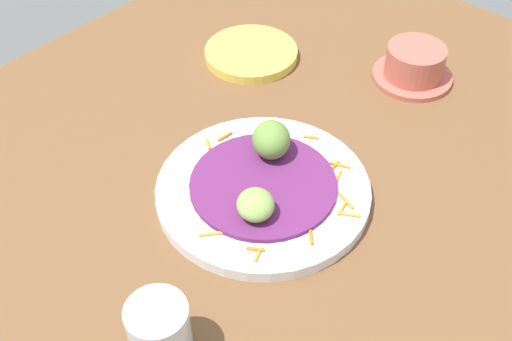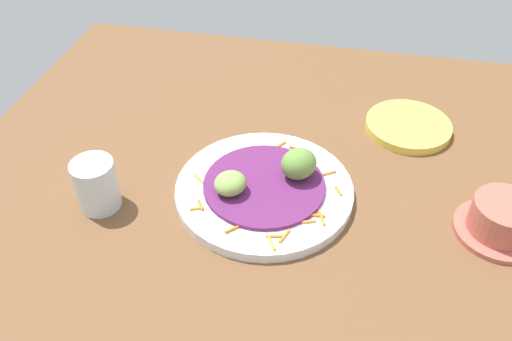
{
  "view_description": "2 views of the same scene",
  "coord_description": "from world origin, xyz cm",
  "views": [
    {
      "loc": [
        -46.66,
        -30.3,
        60.82
      ],
      "look_at": [
        -4.31,
        7.49,
        5.1
      ],
      "focal_mm": 45.13,
      "sensor_mm": 36.0,
      "label": 1
    },
    {
      "loc": [
        6.19,
        -51.29,
        57.61
      ],
      "look_at": [
        -6.3,
        7.77,
        4.97
      ],
      "focal_mm": 37.2,
      "sensor_mm": 36.0,
      "label": 2
    }
  ],
  "objects": [
    {
      "name": "side_plate_small",
      "position": [
        16.73,
        27.3,
        2.74
      ],
      "size": [
        14.69,
        14.69,
        1.48
      ],
      "primitive_type": "cylinder",
      "color": "#E0CC4C",
      "rests_on": "table_surface"
    },
    {
      "name": "terracotta_bowl",
      "position": [
        28.89,
        5.22,
        4.46
      ],
      "size": [
        12.08,
        12.08,
        5.46
      ],
      "color": "#B75B4C",
      "rests_on": "table_surface"
    },
    {
      "name": "guac_scoop_left",
      "position": [
        -9.15,
        3.23,
        5.87
      ],
      "size": [
        6.53,
        6.55,
        3.21
      ],
      "primitive_type": "ellipsoid",
      "rotation": [
        0.0,
        0.0,
        3.96
      ],
      "color": "#84A851",
      "rests_on": "cabbage_bed"
    },
    {
      "name": "cabbage_bed",
      "position": [
        -4.67,
        5.98,
        3.94
      ],
      "size": [
        18.3,
        18.3,
        0.65
      ],
      "primitive_type": "cylinder",
      "color": "#60235B",
      "rests_on": "main_plate"
    },
    {
      "name": "table_surface",
      "position": [
        0.0,
        0.0,
        1.0
      ],
      "size": [
        110.0,
        110.0,
        2.0
      ],
      "primitive_type": "cube",
      "color": "brown",
      "rests_on": "ground"
    },
    {
      "name": "carrot_garnish",
      "position": [
        -2.4,
        2.94,
        3.81
      ],
      "size": [
        22.74,
        23.34,
        0.4
      ],
      "color": "orange",
      "rests_on": "main_plate"
    },
    {
      "name": "water_glass",
      "position": [
        -27.97,
        -1.12,
        5.92
      ],
      "size": [
        6.18,
        6.18,
        7.85
      ],
      "primitive_type": "cylinder",
      "color": "silver",
      "rests_on": "table_surface"
    },
    {
      "name": "main_plate",
      "position": [
        -4.67,
        5.98,
        2.81
      ],
      "size": [
        26.77,
        26.77,
        1.61
      ],
      "primitive_type": "cylinder",
      "color": "silver",
      "rests_on": "table_surface"
    },
    {
      "name": "guac_scoop_center",
      "position": [
        -0.19,
        8.73,
        6.62
      ],
      "size": [
        7.34,
        7.29,
        4.72
      ],
      "primitive_type": "ellipsoid",
      "rotation": [
        0.0,
        0.0,
        5.44
      ],
      "color": "olive",
      "rests_on": "cabbage_bed"
    }
  ]
}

